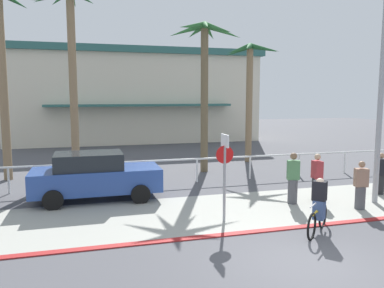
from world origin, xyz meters
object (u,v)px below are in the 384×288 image
Objects in this scene: stop_sign_bike_lane at (225,165)px; palm_tree_1 at (2,41)px; palm_tree_3 at (204,61)px; pedestrian_0 at (361,187)px; pedestrian_1 at (317,179)px; palm_tree_2 at (71,33)px; cyclist_yellow_0 at (319,207)px; pedestrian_2 at (293,180)px; pedestrian_3 at (380,176)px; car_blue_1 at (95,176)px; palm_tree_4 at (250,74)px.

stop_sign_bike_lane is 11.50m from palm_tree_1.
palm_tree_3 is 4.49× the size of pedestrian_0.
palm_tree_2 is at bearing 138.78° from pedestrian_1.
cyclist_yellow_0 is 2.75m from pedestrian_2.
palm_tree_2 reaches higher than palm_tree_1.
pedestrian_1 is at bearing 120.68° from pedestrian_0.
palm_tree_2 is at bearing 116.89° from stop_sign_bike_lane.
stop_sign_bike_lane is at bearing -63.11° from palm_tree_2.
pedestrian_2 is (9.96, -6.86, -5.14)m from palm_tree_1.
pedestrian_3 is at bearing 35.13° from pedestrian_0.
pedestrian_0 reaches higher than cyclist_yellow_0.
car_blue_1 is (3.54, -4.52, -5.09)m from palm_tree_1.
palm_tree_2 is 14.22m from pedestrian_3.
palm_tree_4 is at bearing 82.19° from pedestrian_1.
palm_tree_4 is 12.10m from cyclist_yellow_0.
palm_tree_3 is at bearing -9.34° from palm_tree_2.
pedestrian_2 is at bearing -173.40° from pedestrian_1.
car_blue_1 reaches higher than cyclist_yellow_0.
cyclist_yellow_0 is (6.39, -9.91, -5.76)m from palm_tree_2.
palm_tree_1 is at bearing 176.24° from palm_tree_3.
palm_tree_2 is (-4.27, 8.41, 4.77)m from stop_sign_bike_lane.
palm_tree_1 reaches higher than pedestrian_0.
stop_sign_bike_lane is 1.62× the size of pedestrian_0.
stop_sign_bike_lane is 3.23m from pedestrian_2.
cyclist_yellow_0 is 5.42m from pedestrian_3.
palm_tree_4 reaches higher than pedestrian_3.
palm_tree_4 is (3.29, 2.07, -0.47)m from palm_tree_3.
palm_tree_2 is at bearing 134.59° from pedestrian_2.
palm_tree_4 is at bearing 101.68° from pedestrian_3.
stop_sign_bike_lane reaches higher than pedestrian_0.
stop_sign_bike_lane is at bearing 144.92° from cyclist_yellow_0.
pedestrian_0 is (-0.37, -9.52, -4.11)m from palm_tree_4.
stop_sign_bike_lane is 11.20m from palm_tree_4.
palm_tree_3 is 7.96m from pedestrian_1.
palm_tree_1 is (-7.06, 8.00, 4.28)m from stop_sign_bike_lane.
cyclist_yellow_0 is at bearing -87.50° from palm_tree_3.
palm_tree_1 is 12.23m from palm_tree_4.
stop_sign_bike_lane reaches higher than pedestrian_3.
palm_tree_2 is at bearing 8.33° from palm_tree_1.
palm_tree_4 is at bearing 62.09° from stop_sign_bike_lane.
palm_tree_3 reaches higher than car_blue_1.
stop_sign_bike_lane is 0.30× the size of palm_tree_2.
pedestrian_0 is at bearing -34.40° from palm_tree_1.
pedestrian_3 is at bearing -11.47° from car_blue_1.
pedestrian_2 is (-2.13, -8.35, -4.02)m from palm_tree_4.
stop_sign_bike_lane reaches higher than cyclist_yellow_0.
pedestrian_1 reaches higher than cyclist_yellow_0.
stop_sign_bike_lane is 1.45× the size of pedestrian_2.
pedestrian_2 is at bearing -45.41° from palm_tree_2.
palm_tree_3 is 10.05m from cyclist_yellow_0.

